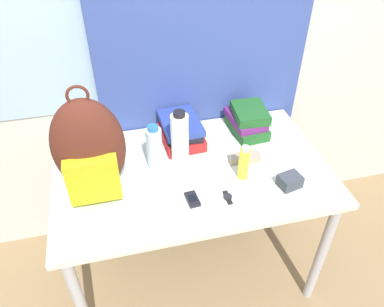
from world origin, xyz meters
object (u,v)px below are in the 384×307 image
at_px(water_bottle, 155,148).
at_px(wristwatch, 228,197).
at_px(book_stack_left, 181,131).
at_px(book_stack_center, 247,120).
at_px(backpack, 89,150).
at_px(sunglasses_case, 245,158).
at_px(sunscreen_bottle, 244,163).
at_px(camera_pouch, 290,181).
at_px(cell_phone, 192,199).
at_px(sports_bottle, 180,139).

xyz_separation_m(water_bottle, wristwatch, (0.27, -0.28, -0.11)).
distance_m(book_stack_left, book_stack_center, 0.36).
xyz_separation_m(backpack, sunglasses_case, (0.71, 0.03, -0.20)).
height_order(sunscreen_bottle, camera_pouch, sunscreen_bottle).
height_order(water_bottle, wristwatch, water_bottle).
height_order(sunglasses_case, camera_pouch, camera_pouch).
bearing_deg(wristwatch, sunscreen_bottle, 46.47).
bearing_deg(cell_phone, sunglasses_case, 32.67).
distance_m(water_bottle, sunglasses_case, 0.44).
bearing_deg(backpack, book_stack_center, 18.01).
xyz_separation_m(backpack, book_stack_left, (0.44, 0.26, -0.16)).
distance_m(water_bottle, sports_bottle, 0.13).
height_order(book_stack_left, wristwatch, book_stack_left).
xyz_separation_m(book_stack_center, sports_bottle, (-0.40, -0.16, 0.07)).
relative_size(water_bottle, sports_bottle, 0.83).
bearing_deg(camera_pouch, sports_bottle, 146.94).
bearing_deg(sports_bottle, sunscreen_bottle, -35.11).
xyz_separation_m(cell_phone, wristwatch, (0.15, -0.02, -0.00)).
relative_size(sports_bottle, cell_phone, 3.10).
xyz_separation_m(book_stack_left, wristwatch, (0.11, -0.45, -0.05)).
distance_m(book_stack_center, water_bottle, 0.55).
xyz_separation_m(water_bottle, sunscreen_bottle, (0.38, -0.17, -0.03)).
bearing_deg(camera_pouch, sunscreen_bottle, 149.94).
relative_size(backpack, water_bottle, 2.20).
height_order(backpack, cell_phone, backpack).
bearing_deg(sunscreen_bottle, wristwatch, -133.53).
xyz_separation_m(backpack, book_stack_center, (0.80, 0.26, -0.15)).
xyz_separation_m(sports_bottle, sunscreen_bottle, (0.26, -0.18, -0.05)).
relative_size(backpack, sports_bottle, 1.82).
bearing_deg(book_stack_center, book_stack_left, 179.61).
height_order(backpack, book_stack_center, backpack).
height_order(backpack, book_stack_left, backpack).
bearing_deg(sunscreen_bottle, sunglasses_case, 64.73).
bearing_deg(book_stack_left, cell_phone, -96.02).
xyz_separation_m(book_stack_left, sunglasses_case, (0.27, -0.23, -0.04)).
distance_m(sports_bottle, camera_pouch, 0.54).
bearing_deg(wristwatch, sports_bottle, 116.66).
relative_size(cell_phone, camera_pouch, 0.82).
relative_size(cell_phone, sunglasses_case, 0.59).
height_order(cell_phone, sunglasses_case, sunglasses_case).
bearing_deg(camera_pouch, backpack, 167.61).
xyz_separation_m(book_stack_left, sports_bottle, (-0.04, -0.16, 0.08)).
relative_size(book_stack_left, wristwatch, 3.44).
relative_size(book_stack_center, camera_pouch, 2.39).
height_order(sports_bottle, sunscreen_bottle, sports_bottle).
relative_size(sunscreen_bottle, camera_pouch, 1.60).
height_order(water_bottle, sunscreen_bottle, water_bottle).
bearing_deg(book_stack_left, sunscreen_bottle, -57.60).
bearing_deg(water_bottle, sunglasses_case, -8.15).
bearing_deg(backpack, water_bottle, 17.98).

